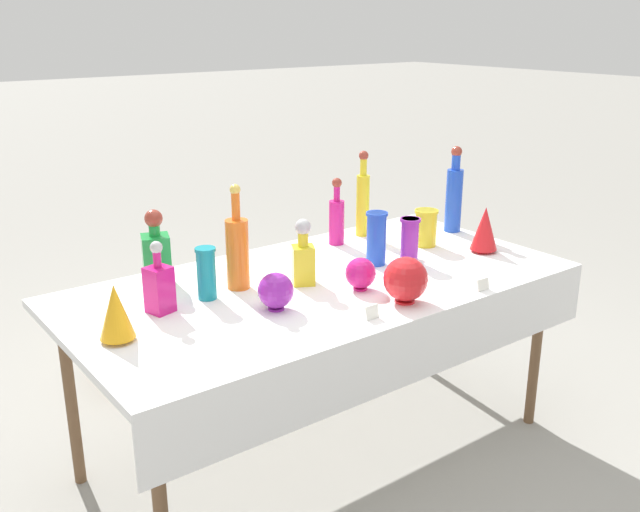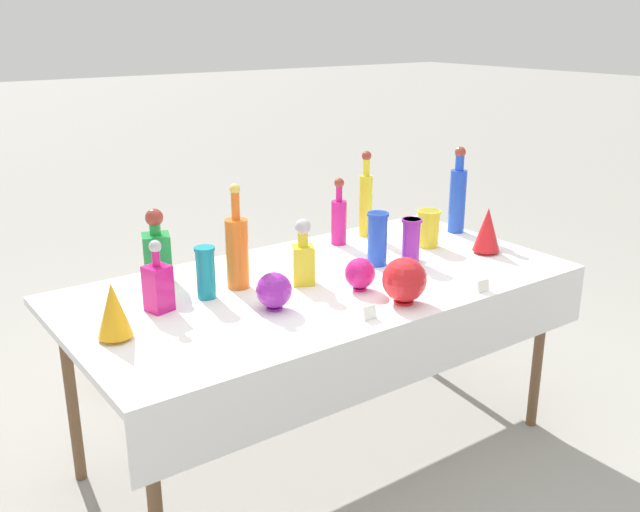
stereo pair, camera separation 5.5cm
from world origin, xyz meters
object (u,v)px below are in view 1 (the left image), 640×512
object	(u,v)px
fluted_vase_0	(116,312)
round_bowl_1	(406,279)
slender_vase_3	(410,239)
round_bowl_0	(276,291)
slender_vase_2	(376,237)
tall_bottle_2	(363,200)
square_decanter_0	(159,286)
square_decanter_2	(303,257)
tall_bottle_1	(454,195)
square_decanter_1	(156,253)
cardboard_box_behind_right	(148,348)
fluted_vase_1	(485,229)
tall_bottle_0	(237,250)
slender_vase_1	(426,227)
round_bowl_2	(361,273)
cardboard_box_behind_left	(269,297)
slender_vase_0	(206,272)
tall_bottle_3	(337,218)

from	to	relation	value
fluted_vase_0	round_bowl_1	distance (m)	0.99
slender_vase_3	round_bowl_0	xyz separation A→B (m)	(-0.73, -0.10, -0.03)
slender_vase_2	tall_bottle_2	bearing A→B (deg)	57.55
square_decanter_0	square_decanter_2	bearing A→B (deg)	-7.41
tall_bottle_1	square_decanter_1	world-z (taller)	tall_bottle_1
cardboard_box_behind_right	fluted_vase_1	bearing A→B (deg)	-47.98
round_bowl_0	tall_bottle_0	bearing A→B (deg)	88.93
square_decanter_2	slender_vase_1	world-z (taller)	square_decanter_2
tall_bottle_1	round_bowl_2	xyz separation A→B (m)	(-0.85, -0.33, -0.11)
tall_bottle_0	fluted_vase_1	world-z (taller)	tall_bottle_0
slender_vase_3	cardboard_box_behind_left	bearing A→B (deg)	84.69
square_decanter_1	cardboard_box_behind_left	size ratio (longest dim) A/B	0.50
tall_bottle_1	round_bowl_1	world-z (taller)	tall_bottle_1
fluted_vase_1	cardboard_box_behind_right	distance (m)	1.77
slender_vase_0	slender_vase_2	xyz separation A→B (m)	(0.74, -0.08, 0.01)
tall_bottle_0	square_decanter_1	size ratio (longest dim) A/B	1.37
square_decanter_1	slender_vase_1	bearing A→B (deg)	-13.32
round_bowl_2	cardboard_box_behind_left	world-z (taller)	round_bowl_2
tall_bottle_0	square_decanter_2	xyz separation A→B (m)	(0.22, -0.11, -0.04)
tall_bottle_0	fluted_vase_0	world-z (taller)	tall_bottle_0
slender_vase_0	fluted_vase_0	xyz separation A→B (m)	(-0.40, -0.15, -0.00)
slender_vase_1	square_decanter_1	bearing A→B (deg)	166.68
tall_bottle_2	round_bowl_0	bearing A→B (deg)	-148.30
slender_vase_0	slender_vase_1	xyz separation A→B (m)	(1.08, -0.02, -0.01)
tall_bottle_1	square_decanter_0	bearing A→B (deg)	-177.07
slender_vase_2	round_bowl_1	xyz separation A→B (m)	(-0.19, -0.38, -0.03)
round_bowl_1	fluted_vase_0	bearing A→B (deg)	162.03
tall_bottle_1	slender_vase_1	bearing A→B (deg)	-161.92
tall_bottle_2	cardboard_box_behind_left	distance (m)	1.17
square_decanter_2	cardboard_box_behind_right	xyz separation A→B (m)	(-0.22, 1.05, -0.72)
slender_vase_2	cardboard_box_behind_right	size ratio (longest dim) A/B	0.53
cardboard_box_behind_right	square_decanter_1	bearing A→B (deg)	-107.27
slender_vase_2	fluted_vase_1	xyz separation A→B (m)	(0.48, -0.16, -0.01)
tall_bottle_3	round_bowl_0	xyz separation A→B (m)	(-0.64, -0.47, -0.05)
tall_bottle_1	square_decanter_2	distance (m)	1.00
fluted_vase_1	cardboard_box_behind_left	size ratio (longest dim) A/B	0.34
square_decanter_2	slender_vase_2	size ratio (longest dim) A/B	1.16
tall_bottle_1	slender_vase_0	world-z (taller)	tall_bottle_1
tall_bottle_2	slender_vase_3	xyz separation A→B (m)	(-0.09, -0.41, -0.07)
cardboard_box_behind_left	cardboard_box_behind_right	bearing A→B (deg)	-167.84
square_decanter_0	round_bowl_2	distance (m)	0.74
slender_vase_1	cardboard_box_behind_left	size ratio (longest dim) A/B	0.28
square_decanter_1	round_bowl_0	distance (m)	0.54
fluted_vase_0	round_bowl_1	xyz separation A→B (m)	(0.95, -0.31, -0.01)
tall_bottle_1	fluted_vase_0	xyz separation A→B (m)	(-1.75, -0.22, -0.08)
slender_vase_2	tall_bottle_0	bearing A→B (deg)	169.79
square_decanter_2	round_bowl_0	bearing A→B (deg)	-146.25
tall_bottle_1	square_decanter_1	distance (m)	1.44
tall_bottle_1	square_decanter_0	world-z (taller)	tall_bottle_1
round_bowl_1	tall_bottle_0	bearing A→B (deg)	129.80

